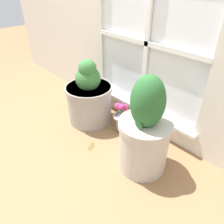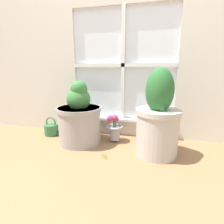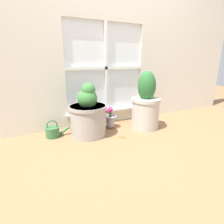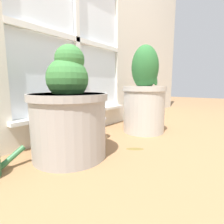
# 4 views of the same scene
# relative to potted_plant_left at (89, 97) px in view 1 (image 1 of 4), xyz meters

# --- Properties ---
(ground_plane) EXTENTS (10.00, 10.00, 0.00)m
(ground_plane) POSITION_rel_potted_plant_left_xyz_m (0.36, -0.25, -0.24)
(ground_plane) COLOR olive
(potted_plant_left) EXTENTS (0.42, 0.42, 0.60)m
(potted_plant_left) POSITION_rel_potted_plant_left_xyz_m (0.00, 0.00, 0.00)
(potted_plant_left) COLOR #9E9993
(potted_plant_left) RESTS_ON ground_plane
(potted_plant_right) EXTENTS (0.36, 0.36, 0.71)m
(potted_plant_right) POSITION_rel_potted_plant_left_xyz_m (0.71, -0.09, 0.05)
(potted_plant_right) COLOR #B7B2A8
(potted_plant_right) RESTS_ON ground_plane
(flower_vase) EXTENTS (0.16, 0.16, 0.27)m
(flower_vase) POSITION_rel_potted_plant_left_xyz_m (0.32, 0.10, -0.10)
(flower_vase) COLOR #99939E
(flower_vase) RESTS_ON ground_plane
(watering_can) EXTENTS (0.27, 0.15, 0.20)m
(watering_can) POSITION_rel_potted_plant_left_xyz_m (-0.38, 0.11, -0.18)
(watering_can) COLOR #336B3D
(watering_can) RESTS_ON ground_plane
(fallen_leaf) EXTENTS (0.10, 0.11, 0.01)m
(fallen_leaf) POSITION_rel_potted_plant_left_xyz_m (0.31, -0.23, -0.24)
(fallen_leaf) COLOR brown
(fallen_leaf) RESTS_ON ground_plane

